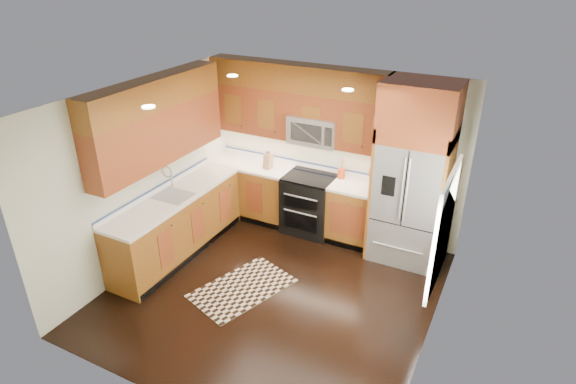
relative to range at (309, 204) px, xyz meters
The scene contains 16 objects.
ground 1.75m from the range, 81.47° to the right, with size 4.00×4.00×0.00m, color black.
wall_back 0.93m from the range, 53.04° to the left, with size 4.00×0.02×2.60m, color silver.
wall_left 2.56m from the range, 136.38° to the right, with size 0.02×4.00×2.60m, color silver.
wall_right 2.92m from the range, 36.55° to the right, with size 0.02×4.00×2.60m, color silver.
window 2.83m from the range, 33.39° to the right, with size 0.04×1.10×1.30m.
base_cabinets 1.25m from the range, 141.90° to the right, with size 2.85×3.00×0.90m.
countertop 1.16m from the range, 142.09° to the right, with size 2.86×3.01×0.04m.
upper_cabinets 1.89m from the range, 147.22° to the right, with size 2.85×3.00×1.15m.
range is the anchor object (origin of this frame).
microwave 1.20m from the range, 90.19° to the left, with size 0.76×0.40×0.42m.
refrigerator 1.76m from the range, ahead, with size 0.98×0.75×2.60m.
sink_faucet 2.13m from the range, 135.87° to the right, with size 0.54×0.44×0.37m.
rug 1.86m from the range, 94.62° to the right, with size 0.79×1.32×0.01m, color black.
knife_block 0.95m from the range, behind, with size 0.11×0.15×0.29m.
utensil_crock 0.75m from the range, 22.25° to the left, with size 0.12×0.12×0.31m.
cutting_board 1.13m from the range, 12.47° to the left, with size 0.32×0.32×0.02m, color brown.
Camera 1 is at (2.51, -4.48, 4.02)m, focal length 30.00 mm.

